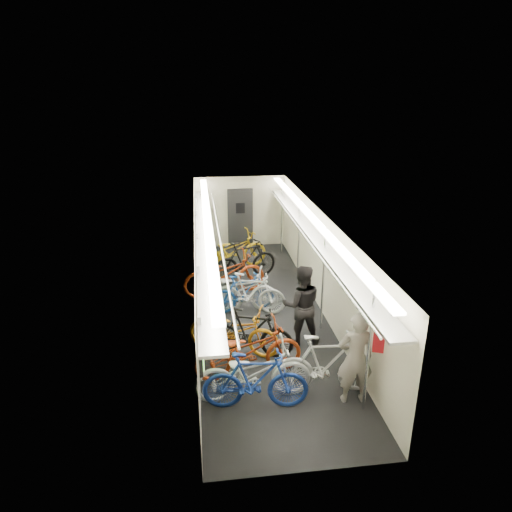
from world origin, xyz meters
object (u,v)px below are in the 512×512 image
object	(u,v)px
bicycle_1	(255,381)
passenger_near	(355,358)
backpack	(381,341)
bicycle_0	(253,372)
passenger_mid	(301,305)

from	to	relation	value
bicycle_1	passenger_near	bearing A→B (deg)	-84.54
bicycle_1	backpack	distance (m)	2.19
bicycle_1	backpack	xyz separation A→B (m)	(2.05, -0.21, 0.74)
bicycle_0	passenger_mid	world-z (taller)	passenger_mid
bicycle_0	backpack	size ratio (longest dim) A/B	5.37
bicycle_0	bicycle_1	xyz separation A→B (m)	(0.01, -0.25, 0.01)
backpack	passenger_mid	bearing A→B (deg)	131.15
bicycle_0	passenger_near	size ratio (longest dim) A/B	1.19
bicycle_0	backpack	bearing A→B (deg)	-104.17
passenger_near	backpack	distance (m)	0.57
bicycle_0	passenger_near	distance (m)	1.77
bicycle_1	passenger_mid	bearing A→B (deg)	-25.05
bicycle_0	bicycle_1	size ratio (longest dim) A/B	1.13
passenger_mid	bicycle_1	bearing A→B (deg)	63.84
passenger_mid	backpack	bearing A→B (deg)	115.21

